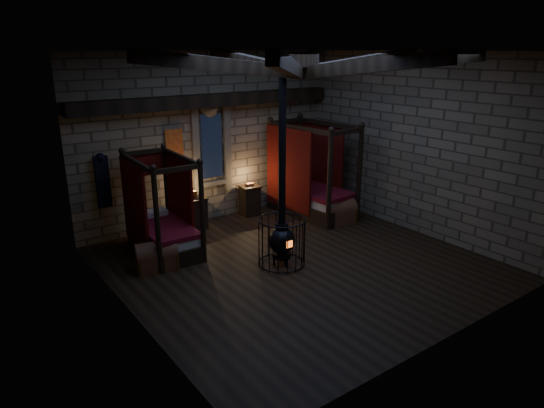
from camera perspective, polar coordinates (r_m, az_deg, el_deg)
room at (r=9.30m, az=2.89°, el=14.73°), size 7.02×7.02×4.29m
bed_left at (r=10.80m, az=-12.73°, el=-2.80°), size 1.15×2.05×2.10m
bed_right at (r=12.98m, az=4.51°, el=1.47°), size 1.39×2.39×2.41m
trunk_left at (r=10.04m, az=-13.44°, el=-6.06°), size 0.89×0.67×0.59m
trunk_right at (r=12.38m, az=7.77°, el=-1.01°), size 0.93×0.68×0.63m
nightstand_left at (r=12.01m, az=-8.96°, el=-1.02°), size 0.50×0.48×0.96m
nightstand_right at (r=12.87m, az=-2.63°, el=0.48°), size 0.54×0.52×0.87m
stove at (r=9.82m, az=1.14°, el=-3.90°), size 0.97×0.97×4.05m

